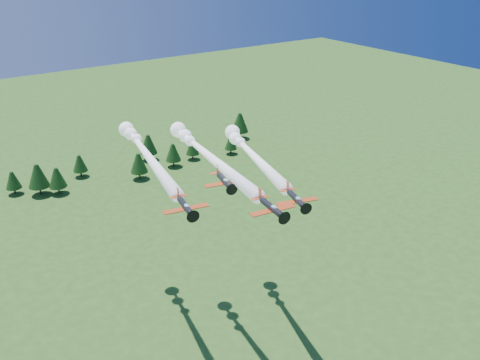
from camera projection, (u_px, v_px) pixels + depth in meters
plane_lead at (206, 153)px, 111.36m from camera, size 12.25×49.84×3.70m
plane_left at (145, 152)px, 116.45m from camera, size 15.08×50.87×3.70m
plane_right at (250, 153)px, 121.01m from camera, size 16.78×43.89×3.70m
plane_slot at (224, 181)px, 101.75m from camera, size 8.16×9.01×2.86m
treeline at (59, 172)px, 192.42m from camera, size 173.90×22.29×11.95m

